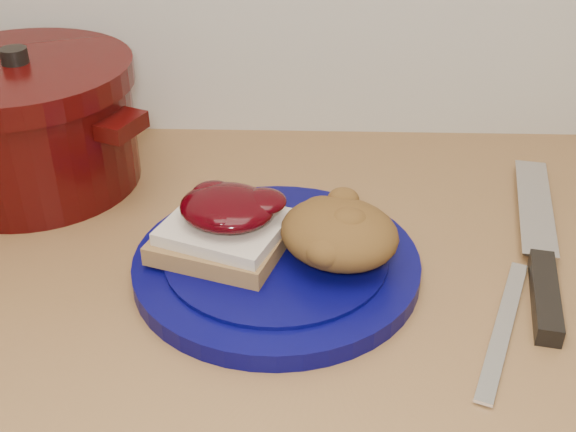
{
  "coord_description": "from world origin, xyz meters",
  "views": [
    {
      "loc": [
        0.04,
        0.95,
        1.3
      ],
      "look_at": [
        0.02,
        1.51,
        0.95
      ],
      "focal_mm": 45.0,
      "sensor_mm": 36.0,
      "label": 1
    }
  ],
  "objects_px": {
    "plate": "(277,265)",
    "chef_knife": "(542,268)",
    "butter_knife": "(504,326)",
    "dutch_oven": "(28,123)"
  },
  "relations": [
    {
      "from": "butter_knife",
      "to": "dutch_oven",
      "type": "distance_m",
      "value": 0.54
    },
    {
      "from": "dutch_oven",
      "to": "butter_knife",
      "type": "bearing_deg",
      "value": -27.3
    },
    {
      "from": "chef_knife",
      "to": "dutch_oven",
      "type": "relative_size",
      "value": 0.99
    },
    {
      "from": "plate",
      "to": "butter_knife",
      "type": "bearing_deg",
      "value": -21.06
    },
    {
      "from": "chef_knife",
      "to": "butter_knife",
      "type": "xyz_separation_m",
      "value": [
        -0.05,
        -0.08,
        -0.01
      ]
    },
    {
      "from": "chef_knife",
      "to": "butter_knife",
      "type": "bearing_deg",
      "value": 157.7
    },
    {
      "from": "chef_knife",
      "to": "dutch_oven",
      "type": "bearing_deg",
      "value": 83.63
    },
    {
      "from": "chef_knife",
      "to": "butter_knife",
      "type": "height_order",
      "value": "chef_knife"
    },
    {
      "from": "plate",
      "to": "chef_knife",
      "type": "bearing_deg",
      "value": 0.67
    },
    {
      "from": "plate",
      "to": "chef_knife",
      "type": "distance_m",
      "value": 0.25
    }
  ]
}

